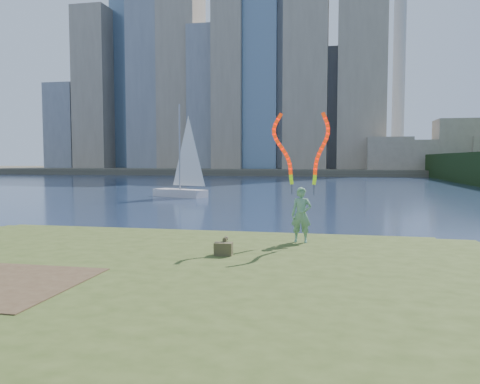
# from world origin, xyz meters

# --- Properties ---
(ground) EXTENTS (320.00, 320.00, 0.00)m
(ground) POSITION_xyz_m (0.00, 0.00, 0.00)
(ground) COLOR #1B2843
(ground) RESTS_ON ground
(grassy_knoll) EXTENTS (20.00, 18.00, 0.80)m
(grassy_knoll) POSITION_xyz_m (0.00, -2.30, 0.34)
(grassy_knoll) COLOR #3A491A
(grassy_knoll) RESTS_ON ground
(far_shore) EXTENTS (320.00, 40.00, 1.20)m
(far_shore) POSITION_xyz_m (0.00, 95.00, 0.60)
(far_shore) COLOR #494435
(far_shore) RESTS_ON ground
(city_skyline) EXTENTS (100.00, 24.00, 70.00)m
(city_skyline) POSITION_xyz_m (-13.00, 88.00, 36.20)
(city_skyline) COLOR slate
(city_skyline) RESTS_ON far_shore
(woman_with_ribbons) EXTENTS (2.02, 0.41, 3.95)m
(woman_with_ribbons) POSITION_xyz_m (3.15, 2.40, 2.23)
(woman_with_ribbons) COLOR #146928
(woman_with_ribbons) RESTS_ON grassy_knoll
(canvas_bag) EXTENTS (0.45, 0.51, 0.41)m
(canvas_bag) POSITION_xyz_m (1.42, 0.23, 0.97)
(canvas_bag) COLOR #484425
(canvas_bag) RESTS_ON grassy_knoll
(sailboat) EXTENTS (5.02, 3.27, 7.73)m
(sailboat) POSITION_xyz_m (-8.39, 26.38, 1.33)
(sailboat) COLOR silver
(sailboat) RESTS_ON ground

